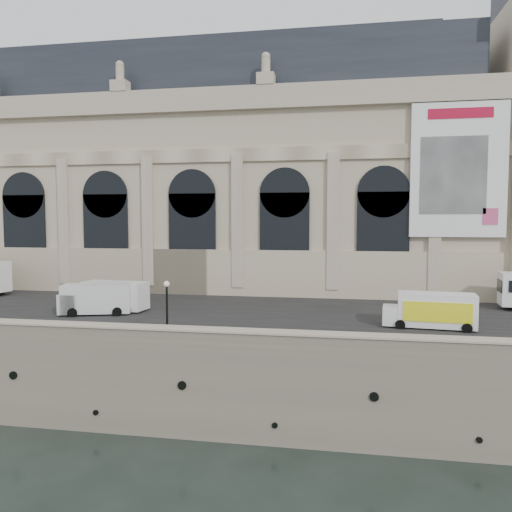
{
  "coord_description": "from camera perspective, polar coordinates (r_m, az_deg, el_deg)",
  "views": [
    {
      "loc": [
        12.05,
        -29.97,
        14.18
      ],
      "look_at": [
        2.95,
        22.0,
        10.34
      ],
      "focal_mm": 35.0,
      "sensor_mm": 36.0,
      "label": 1
    }
  ],
  "objects": [
    {
      "name": "van_c",
      "position": [
        46.78,
        -16.18,
        -4.41
      ],
      "size": [
        6.13,
        2.93,
        2.64
      ],
      "color": "white",
      "rests_on": "quay"
    },
    {
      "name": "box_truck",
      "position": [
        39.97,
        19.37,
        -5.92
      ],
      "size": [
        6.85,
        2.93,
        2.69
      ],
      "color": "white",
      "rests_on": "quay"
    },
    {
      "name": "street",
      "position": [
        46.32,
        -5.34,
        -6.0
      ],
      "size": [
        160.0,
        24.0,
        0.06
      ],
      "primitive_type": "cube",
      "color": "#2D2D2D",
      "rests_on": "quay"
    },
    {
      "name": "lamp_right",
      "position": [
        35.16,
        -10.14,
        -6.06
      ],
      "size": [
        0.41,
        0.41,
        3.99
      ],
      "color": "black",
      "rests_on": "quay"
    },
    {
      "name": "van_b",
      "position": [
        45.34,
        -18.15,
        -4.71
      ],
      "size": [
        6.33,
        3.82,
        2.65
      ],
      "color": "silver",
      "rests_on": "quay"
    },
    {
      "name": "parapet",
      "position": [
        33.72,
        -11.42,
        -8.89
      ],
      "size": [
        160.0,
        1.4,
        1.21
      ],
      "color": "gray",
      "rests_on": "quay"
    },
    {
      "name": "ground",
      "position": [
        35.28,
        -11.63,
        -19.63
      ],
      "size": [
        260.0,
        260.0,
        0.0
      ],
      "primitive_type": "plane",
      "color": "black",
      "rests_on": "ground"
    },
    {
      "name": "quay",
      "position": [
        67.02,
        -0.57,
        -5.45
      ],
      "size": [
        160.0,
        70.0,
        6.0
      ],
      "primitive_type": "cube",
      "color": "gray",
      "rests_on": "ground"
    },
    {
      "name": "museum",
      "position": [
        63.69,
        -6.63,
        9.12
      ],
      "size": [
        69.0,
        18.7,
        29.1
      ],
      "color": "#BCAA91",
      "rests_on": "quay"
    }
  ]
}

